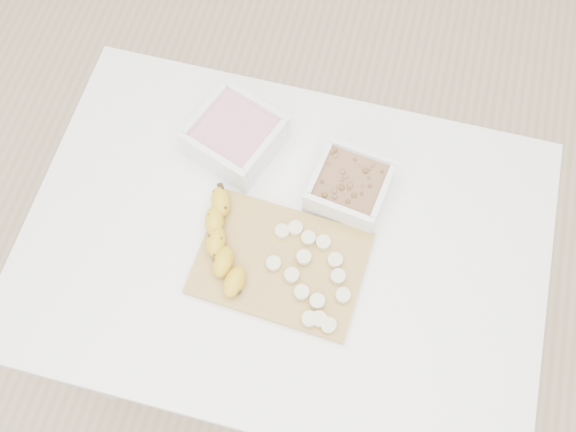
% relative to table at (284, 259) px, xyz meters
% --- Properties ---
extents(ground, '(3.50, 3.50, 0.00)m').
position_rel_table_xyz_m(ground, '(0.00, 0.00, -0.65)').
color(ground, '#C6AD89').
rests_on(ground, ground).
extents(table, '(1.00, 0.70, 0.75)m').
position_rel_table_xyz_m(table, '(0.00, 0.00, 0.00)').
color(table, white).
rests_on(table, ground).
extents(bowl_yogurt, '(0.21, 0.21, 0.07)m').
position_rel_table_xyz_m(bowl_yogurt, '(-0.15, 0.18, 0.13)').
color(bowl_yogurt, white).
rests_on(bowl_yogurt, table).
extents(bowl_granola, '(0.16, 0.16, 0.07)m').
position_rel_table_xyz_m(bowl_granola, '(0.10, 0.13, 0.13)').
color(bowl_granola, white).
rests_on(bowl_granola, table).
extents(cutting_board, '(0.32, 0.24, 0.01)m').
position_rel_table_xyz_m(cutting_board, '(0.01, -0.05, 0.10)').
color(cutting_board, '#A98746').
rests_on(cutting_board, table).
extents(banana, '(0.11, 0.22, 0.04)m').
position_rel_table_xyz_m(banana, '(-0.10, -0.04, 0.13)').
color(banana, gold).
rests_on(banana, cutting_board).
extents(banana_slices, '(0.17, 0.20, 0.02)m').
position_rel_table_xyz_m(banana_slices, '(0.07, -0.06, 0.12)').
color(banana_slices, beige).
rests_on(banana_slices, cutting_board).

